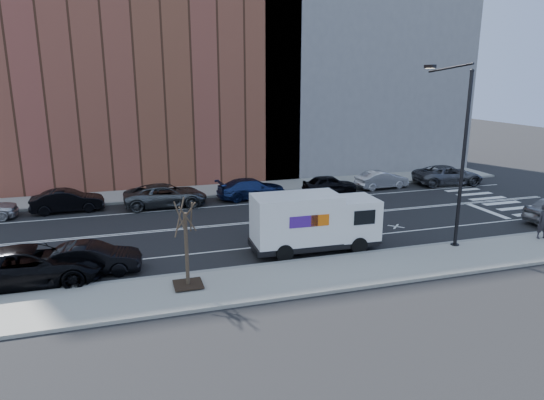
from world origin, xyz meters
TOP-DOWN VIEW (x-y plane):
  - ground at (0.00, 0.00)m, footprint 120.00×120.00m
  - sidewalk_near at (0.00, -8.80)m, footprint 44.00×3.60m
  - sidewalk_far at (0.00, 8.80)m, footprint 44.00×3.60m
  - curb_near at (0.00, -7.00)m, footprint 44.00×0.25m
  - curb_far at (0.00, 7.00)m, footprint 44.00×0.25m
  - crosswalk at (16.00, 0.00)m, footprint 3.00×14.00m
  - road_markings at (0.00, 0.00)m, footprint 40.00×8.60m
  - bldg_brick at (-8.00, 15.60)m, footprint 26.00×10.00m
  - bldg_concrete at (12.00, 15.60)m, footprint 20.00×10.00m
  - streetlight at (7.00, -6.91)m, footprint 0.44×4.02m
  - street_tree at (-7.00, -8.40)m, footprint 1.20×1.20m
  - fedex_van at (-0.22, -5.60)m, footprint 6.61×2.48m
  - far_parked_b at (-12.95, 5.91)m, footprint 4.58×1.71m
  - far_parked_c at (-6.67, 5.42)m, footprint 5.60×2.62m
  - far_parked_d at (-0.48, 5.83)m, footprint 5.25×2.56m
  - far_parked_e at (5.60, 5.63)m, footprint 4.17×1.84m
  - far_parked_f at (10.23, 5.92)m, footprint 4.35×1.81m
  - far_parked_g at (16.14, 5.58)m, footprint 5.86×3.16m
  - driving_sedan at (1.42, -2.35)m, footprint 4.93×2.19m
  - near_parked_rear_a at (-10.93, -5.43)m, footprint 4.48×1.93m
  - near_parked_rear_b at (-13.31, -5.82)m, footprint 6.01×2.79m
  - pedestrian at (12.18, -7.88)m, footprint 0.75×0.56m

SIDE VIEW (x-z plane):
  - ground at x=0.00m, z-range 0.00..0.00m
  - crosswalk at x=16.00m, z-range 0.00..0.01m
  - road_markings at x=0.00m, z-range 0.00..0.01m
  - sidewalk_near at x=0.00m, z-range 0.00..0.15m
  - sidewalk_far at x=0.00m, z-range 0.00..0.15m
  - curb_near at x=0.00m, z-range 0.00..0.17m
  - curb_far at x=0.00m, z-range 0.00..0.17m
  - far_parked_e at x=5.60m, z-range 0.00..1.40m
  - far_parked_f at x=10.23m, z-range 0.00..1.40m
  - near_parked_rear_a at x=-10.93m, z-range 0.00..1.43m
  - far_parked_d at x=-0.48m, z-range 0.00..1.47m
  - far_parked_b at x=-12.95m, z-range 0.00..1.49m
  - far_parked_c at x=-6.67m, z-range 0.00..1.55m
  - far_parked_g at x=16.14m, z-range 0.00..1.56m
  - driving_sedan at x=1.42m, z-range 0.00..1.57m
  - near_parked_rear_b at x=-13.31m, z-range 0.00..1.67m
  - pedestrian at x=12.18m, z-range 0.15..2.02m
  - street_tree at x=-7.00m, z-range -0.42..3.33m
  - fedex_van at x=-0.22m, z-range 0.07..3.06m
  - streetlight at x=7.00m, z-range 0.41..9.75m
  - bldg_brick at x=-8.00m, z-range 0.00..22.00m
  - bldg_concrete at x=12.00m, z-range 0.00..26.00m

